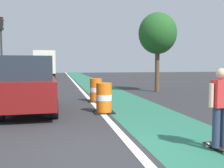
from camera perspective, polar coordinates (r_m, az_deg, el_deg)
name	(u,v)px	position (r m, az deg, el deg)	size (l,w,h in m)	color
ground_plane	(92,152)	(5.61, -4.33, -14.20)	(100.00, 100.00, 0.00)	#2D2D30
bike_lane_strip	(106,91)	(17.64, -1.37, -1.50)	(2.50, 80.00, 0.01)	#286B51
lane_divider_stripe	(83,92)	(17.44, -6.23, -1.59)	(0.20, 80.00, 0.01)	silver
skateboarder_on_lane	(221,107)	(5.91, 21.96, -4.45)	(0.56, 0.82, 1.69)	black
parked_suv_nearest	(29,84)	(10.31, -17.03, -0.03)	(2.05, 4.67, 2.04)	maroon
traffic_barrel_front	(104,98)	(9.77, -1.71, -3.04)	(0.73, 0.73, 1.09)	orange
traffic_barrel_mid	(96,90)	(12.72, -3.43, -1.35)	(0.73, 0.73, 1.09)	orange
delivery_truck_down_block	(44,63)	(33.23, -14.23, 4.26)	(2.82, 7.74, 3.23)	silver
traffic_light_corner	(1,40)	(21.15, -22.35, 8.63)	(0.41, 0.32, 5.10)	#2D2D2D
street_tree_sidewalk	(158,34)	(17.50, 9.60, 10.41)	(2.40, 2.40, 5.00)	brown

